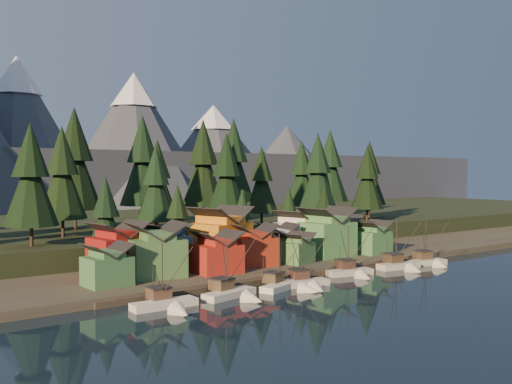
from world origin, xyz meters
TOP-DOWN VIEW (x-y plane):
  - ground at (0.00, 0.00)m, footprint 500.00×500.00m
  - shore_strip at (0.00, 40.00)m, footprint 400.00×50.00m
  - hillside at (0.00, 90.00)m, footprint 420.00×100.00m
  - dock at (0.00, 16.50)m, footprint 80.00×4.00m
  - mountain_ridge at (-4.20, 213.59)m, footprint 560.00×190.00m
  - boat_0 at (-31.16, 8.30)m, footprint 10.62×11.52m
  - boat_1 at (-18.97, 8.41)m, footprint 10.56×11.14m
  - boat_2 at (-7.60, 8.46)m, footprint 10.79×11.20m
  - boat_3 at (-3.55, 8.14)m, footprint 10.14×10.68m
  - boat_4 at (11.37, 11.00)m, footprint 10.14×10.67m
  - boat_5 at (25.00, 9.97)m, footprint 10.18×10.77m
  - boat_6 at (34.30, 9.65)m, footprint 9.33×9.92m
  - house_front_0 at (-34.42, 23.62)m, footprint 7.50×7.13m
  - house_front_1 at (-23.98, 26.58)m, footprint 10.92×10.61m
  - house_front_2 at (-12.79, 23.35)m, footprint 8.66×8.72m
  - house_front_3 at (-2.05, 25.88)m, footprint 9.97×9.69m
  - house_front_4 at (6.51, 22.98)m, footprint 7.68×8.04m
  - house_front_5 at (18.94, 26.29)m, footprint 10.59×9.64m
  - house_front_6 at (30.33, 23.20)m, footprint 7.95×7.56m
  - house_back_0 at (-28.88, 32.23)m, footprint 9.96×9.64m
  - house_back_1 at (-18.11, 33.60)m, footprint 8.34×8.43m
  - house_back_2 at (-4.44, 34.82)m, footprint 13.07×12.41m
  - house_back_3 at (8.05, 30.58)m, footprint 8.67×8.00m
  - house_back_4 at (16.85, 34.01)m, footprint 10.82×10.52m
  - house_back_5 at (29.30, 31.56)m, footprint 9.03×9.10m
  - tree_hill_2 at (-40.00, 48.00)m, footprint 10.46×10.46m
  - tree_hill_3 at (-30.00, 60.00)m, footprint 10.72×10.72m
  - tree_hill_4 at (-22.00, 75.00)m, footprint 13.35×13.35m
  - tree_hill_5 at (-12.00, 50.00)m, footprint 8.93×8.93m
  - tree_hill_6 at (-4.00, 65.00)m, footprint 9.93×9.93m
  - tree_hill_7 at (6.00, 48.00)m, footprint 10.40×10.40m
  - tree_hill_8 at (14.00, 72.00)m, footprint 12.78×12.78m
  - tree_hill_9 at (22.00, 55.00)m, footprint 9.35×9.35m
  - tree_hill_10 at (30.00, 80.00)m, footprint 13.58×13.58m
  - tree_hill_11 at (38.00, 50.00)m, footprint 10.99×10.99m
  - tree_hill_12 at (46.00, 66.00)m, footprint 10.56×10.56m
  - tree_hill_13 at (56.00, 48.00)m, footprint 9.68×9.68m
  - tree_hill_14 at (64.00, 72.00)m, footprint 12.43×12.43m
  - tree_hill_15 at (0.00, 82.00)m, footprint 13.27×13.27m
  - tree_hill_17 at (68.00, 58.00)m, footprint 10.63×10.63m
  - tree_shore_0 at (-28.00, 40.00)m, footprint 7.88×7.88m
  - tree_shore_1 at (-12.00, 40.00)m, footprint 7.14×7.14m
  - tree_shore_2 at (5.00, 40.00)m, footprint 6.51×6.51m
  - tree_shore_3 at (19.00, 40.00)m, footprint 6.63×6.63m
  - tree_shore_4 at (31.00, 40.00)m, footprint 6.93×6.93m

SIDE VIEW (x-z plane):
  - ground at x=0.00m, z-range 0.00..0.00m
  - dock at x=0.00m, z-range 0.00..1.00m
  - shore_strip at x=0.00m, z-range 0.00..1.50m
  - boat_2 at x=-7.60m, z-range -3.46..7.31m
  - boat_0 at x=-31.16m, z-range -3.55..7.55m
  - boat_3 at x=-3.55m, z-range -3.43..7.50m
  - boat_4 at x=11.37m, z-range -3.46..7.63m
  - boat_1 at x=-18.97m, z-range -3.56..7.79m
  - boat_6 at x=34.30m, z-range -3.42..7.96m
  - boat_5 at x=25.00m, z-range -3.62..8.20m
  - hillside at x=0.00m, z-range 0.00..6.00m
  - house_front_4 at x=6.51m, z-range 1.66..8.05m
  - house_front_0 at x=-34.42m, z-range 1.68..8.82m
  - house_front_6 at x=30.33m, z-range 1.69..9.31m
  - house_back_3 at x=8.05m, z-range 1.70..9.38m
  - house_front_2 at x=-12.79m, z-range 1.70..9.60m
  - house_front_3 at x=-2.05m, z-range 1.71..10.13m
  - house_back_5 at x=29.30m, z-range 1.71..10.29m
  - house_back_1 at x=-18.11m, z-range 1.72..10.61m
  - house_back_0 at x=-28.88m, z-range 1.75..11.58m
  - house_front_1 at x=-23.98m, z-range 1.75..11.65m
  - house_back_4 at x=16.85m, z-range 1.75..11.86m
  - house_front_5 at x=18.94m, z-range 1.78..12.83m
  - house_back_2 at x=-4.44m, z-range 1.79..13.45m
  - tree_shore_2 at x=5.00m, z-range 2.20..17.36m
  - tree_shore_3 at x=19.00m, z-range 2.21..17.65m
  - tree_shore_4 at x=31.00m, z-range 2.24..18.40m
  - tree_shore_1 at x=-12.00m, z-range 2.27..18.89m
  - tree_shore_0 at x=-28.00m, z-range 2.35..20.70m
  - tree_hill_5 at x=-12.00m, z-range 6.97..27.78m
  - tree_hill_9 at x=22.00m, z-range 7.01..28.78m
  - tree_hill_13 at x=56.00m, z-range 7.05..29.61m
  - tree_hill_6 at x=-4.00m, z-range 7.08..30.21m
  - tree_hill_7 at x=6.00m, z-range 7.13..31.35m
  - tree_hill_2 at x=-40.00m, z-range 7.14..31.51m
  - tree_hill_12 at x=46.00m, z-range 7.15..31.74m
  - tree_hill_17 at x=68.00m, z-range 7.15..31.92m
  - tree_hill_3 at x=-30.00m, z-range 7.16..32.13m
  - tree_hill_11 at x=38.00m, z-range 7.19..32.80m
  - tree_hill_14 at x=64.00m, z-range 7.35..36.32m
  - tree_hill_8 at x=14.00m, z-range 7.39..37.17m
  - tree_hill_15 at x=0.00m, z-range 7.45..38.37m
  - tree_hill_4 at x=-22.00m, z-range 7.46..38.56m
  - tree_hill_10 at x=30.00m, z-range 7.48..39.13m
  - mountain_ridge at x=-4.20m, z-range -18.94..71.06m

